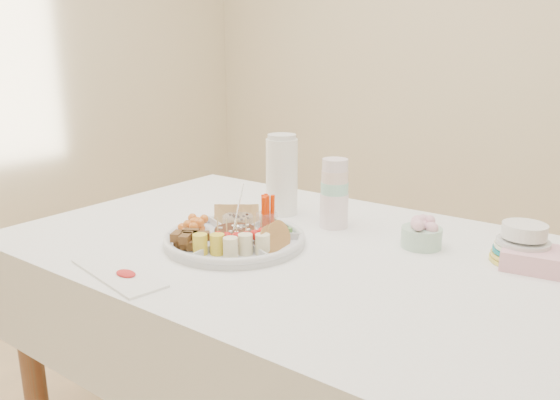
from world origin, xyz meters
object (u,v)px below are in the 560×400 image
Objects in this scene: dining_table at (287,362)px; plate_stack at (523,244)px; party_tray at (235,237)px; thermos at (282,174)px.

plate_stack reaches higher than dining_table.
thermos is (-0.07, 0.32, 0.11)m from party_tray.
party_tray is (-0.10, -0.10, 0.40)m from dining_table.
party_tray is at bearing -135.83° from dining_table.
thermos is at bearing 129.24° from dining_table.
plate_stack reaches higher than party_tray.
dining_table is 4.00× the size of party_tray.
thermos reaches higher than party_tray.
dining_table is 0.58m from thermos.
party_tray reaches higher than dining_table.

